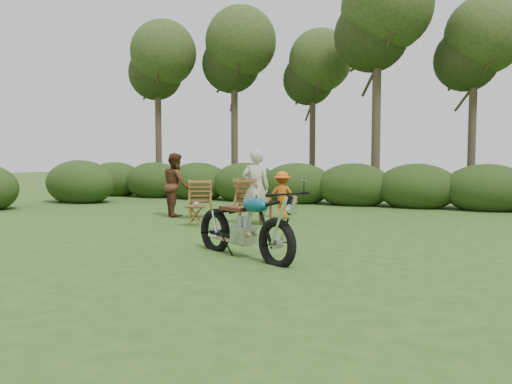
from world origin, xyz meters
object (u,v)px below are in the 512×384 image
at_px(motorcycle, 244,257).
at_px(lawn_chair_right, 255,223).
at_px(adult_b, 176,216).
at_px(side_table, 195,216).
at_px(child, 282,218).
at_px(lawn_chair_left, 201,217).
at_px(adult_a, 256,225).
at_px(cup, 196,204).

distance_m(motorcycle, lawn_chair_right, 4.14).
height_order(lawn_chair_right, adult_b, adult_b).
bearing_deg(side_table, child, 58.24).
distance_m(lawn_chair_left, child, 2.15).
height_order(adult_a, child, adult_a).
height_order(motorcycle, lawn_chair_right, motorcycle).
bearing_deg(child, adult_b, -3.01).
relative_size(cup, adult_b, 0.07).
bearing_deg(motorcycle, lawn_chair_right, 138.00).
distance_m(lawn_chair_right, lawn_chair_left, 1.79).
relative_size(motorcycle, adult_a, 1.27).
bearing_deg(side_table, cup, 76.85).
height_order(adult_b, child, adult_b).
relative_size(lawn_chair_left, side_table, 2.14).
height_order(cup, adult_b, adult_b).
distance_m(side_table, adult_b, 2.03).
bearing_deg(adult_a, side_table, 5.39).
distance_m(motorcycle, lawn_chair_left, 5.34).
xyz_separation_m(lawn_chair_left, side_table, (0.71, -1.44, 0.23)).
bearing_deg(lawn_chair_right, adult_b, -0.19).
distance_m(lawn_chair_left, adult_b, 0.74).
relative_size(lawn_chair_left, adult_a, 0.57).
relative_size(lawn_chair_left, adult_b, 0.58).
distance_m(lawn_chair_left, side_table, 1.62).
relative_size(adult_a, adult_b, 1.03).
xyz_separation_m(lawn_chair_right, side_table, (-1.04, -1.08, 0.23)).
bearing_deg(lawn_chair_left, lawn_chair_right, 139.81).
bearing_deg(side_table, motorcycle, -46.72).
bearing_deg(motorcycle, child, 130.54).
distance_m(lawn_chair_right, child, 1.09).
bearing_deg(cup, adult_a, 29.20).
bearing_deg(motorcycle, adult_b, 160.16).
bearing_deg(adult_b, side_table, -179.02).
distance_m(motorcycle, adult_b, 5.80).
bearing_deg(side_table, lawn_chair_right, 46.06).
relative_size(cup, adult_a, 0.06).
distance_m(motorcycle, side_table, 3.79).
distance_m(cup, adult_a, 1.47).
bearing_deg(lawn_chair_left, adult_a, 130.94).
distance_m(motorcycle, cup, 3.84).
bearing_deg(motorcycle, lawn_chair_left, 154.15).
relative_size(cup, child, 0.09).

